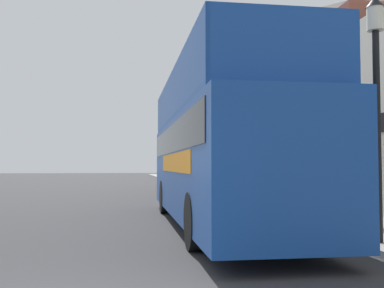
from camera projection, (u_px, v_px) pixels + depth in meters
The scene contains 8 objects.
ground_plane at pixel (104, 194), 25.11m from camera, with size 144.00×144.00×0.00m, color #333335.
sidewalk at pixel (236, 195), 23.20m from camera, with size 2.92×108.00×0.14m.
brick_terrace_rear at pixel (321, 101), 23.54m from camera, with size 6.00×17.39×9.97m.
tour_bus at pixel (217, 157), 11.90m from camera, with size 2.56×11.11×4.02m.
parked_car_ahead_of_bus at pixel (193, 186), 20.62m from camera, with size 1.94×4.08×1.33m.
pedestrian_third at pixel (349, 182), 11.18m from camera, with size 0.45×0.25×1.73m.
lamp_post_nearest at pixel (376, 71), 8.57m from camera, with size 0.35×0.35×4.70m.
lamp_post_second at pixel (254, 113), 16.79m from camera, with size 0.35×0.35×5.00m.
Camera 1 is at (1.06, -4.68, 1.58)m, focal length 42.00 mm.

